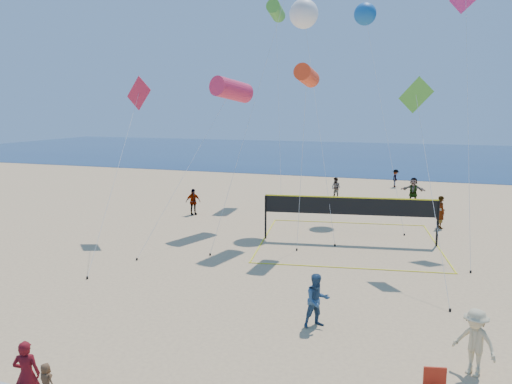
% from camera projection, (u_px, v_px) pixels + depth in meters
% --- Properties ---
extents(ground, '(120.00, 120.00, 0.00)m').
position_uv_depth(ground, '(203.00, 371.00, 12.83)').
color(ground, '#D7B079').
rests_on(ground, ground).
extents(ocean, '(140.00, 50.00, 0.03)m').
position_uv_depth(ocean, '(387.00, 155.00, 70.70)').
color(ocean, navy).
rests_on(ocean, ground).
extents(woman, '(0.69, 0.58, 1.60)m').
position_uv_depth(woman, '(27.00, 375.00, 11.14)').
color(woman, maroon).
rests_on(woman, ground).
extents(toddler, '(0.40, 0.30, 0.76)m').
position_uv_depth(toddler, '(46.00, 380.00, 10.57)').
color(toddler, brown).
rests_on(toddler, seawall).
extents(bystander_a, '(1.04, 1.00, 1.69)m').
position_uv_depth(bystander_a, '(317.00, 300.00, 15.31)').
color(bystander_a, '#2E4F73').
rests_on(bystander_a, ground).
extents(bystander_b, '(1.30, 1.14, 1.74)m').
position_uv_depth(bystander_b, '(475.00, 342.00, 12.53)').
color(bystander_b, '#CFBC8A').
rests_on(bystander_b, ground).
extents(far_person_0, '(0.96, 0.99, 1.66)m').
position_uv_depth(far_person_0, '(193.00, 202.00, 31.41)').
color(far_person_0, gray).
rests_on(far_person_0, ground).
extents(far_person_1, '(1.75, 0.76, 1.83)m').
position_uv_depth(far_person_1, '(413.00, 190.00, 35.19)').
color(far_person_1, gray).
rests_on(far_person_1, ground).
extents(far_person_2, '(0.62, 0.77, 1.83)m').
position_uv_depth(far_person_2, '(441.00, 212.00, 27.91)').
color(far_person_2, gray).
rests_on(far_person_2, ground).
extents(far_person_3, '(0.92, 0.83, 1.53)m').
position_uv_depth(far_person_3, '(336.00, 188.00, 37.31)').
color(far_person_3, gray).
rests_on(far_person_3, ground).
extents(far_person_4, '(0.62, 1.01, 1.51)m').
position_uv_depth(far_person_4, '(396.00, 178.00, 42.33)').
color(far_person_4, gray).
rests_on(far_person_4, ground).
extents(volleyball_net, '(9.90, 9.77, 2.32)m').
position_uv_depth(volleyball_net, '(349.00, 211.00, 24.86)').
color(volleyball_net, black).
rests_on(volleyball_net, ground).
extents(kite_0, '(2.49, 9.31, 8.39)m').
position_uv_depth(kite_0, '(232.00, 90.00, 27.68)').
color(kite_0, '#E02951').
rests_on(kite_0, ground).
extents(kite_2, '(0.84, 2.17, 8.69)m').
position_uv_depth(kite_2, '(307.00, 76.00, 23.30)').
color(kite_2, '#FF3E18').
rests_on(kite_2, ground).
extents(kite_3, '(2.90, 7.80, 8.32)m').
position_uv_depth(kite_3, '(137.00, 100.00, 25.79)').
color(kite_3, red).
rests_on(kite_3, ground).
extents(kite_4, '(2.31, 5.58, 7.97)m').
position_uv_depth(kite_4, '(418.00, 105.00, 20.49)').
color(kite_4, '#56B036').
rests_on(kite_4, ground).
extents(kite_5, '(1.58, 6.90, 12.91)m').
position_uv_depth(kite_5, '(466.00, 14.00, 24.53)').
color(kite_5, '#DE2E7B').
rests_on(kite_5, ground).
extents(kite_6, '(3.96, 6.19, 12.74)m').
position_uv_depth(kite_6, '(304.00, 14.00, 28.21)').
color(kite_6, white).
rests_on(kite_6, ground).
extents(kite_7, '(4.10, 6.94, 13.12)m').
position_uv_depth(kite_7, '(365.00, 14.00, 30.97)').
color(kite_7, '#155CAE').
rests_on(kite_7, ground).
extents(kite_8, '(2.72, 6.70, 14.21)m').
position_uv_depth(kite_8, '(276.00, 11.00, 35.95)').
color(kite_8, '#56B036').
rests_on(kite_8, ground).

